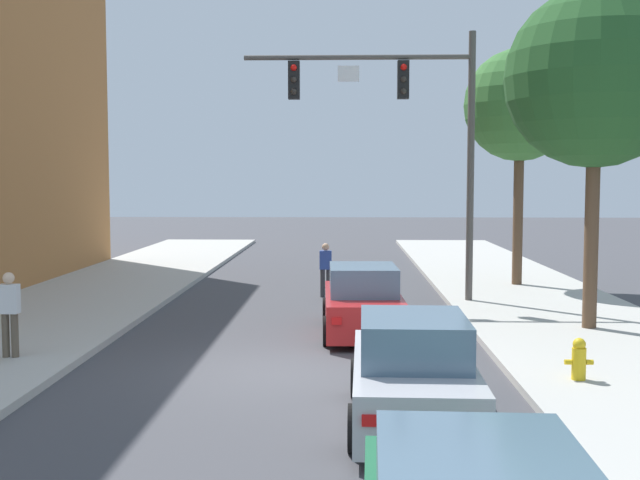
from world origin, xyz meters
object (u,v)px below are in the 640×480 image
fire_hydrant (579,359)px  pedestrian_sidewalk_left_walker (10,310)px  street_tree_second (520,106)px  car_lead_red (363,303)px  pedestrian_crossing_road (326,267)px  traffic_signal_mast (406,116)px  car_following_silver (413,375)px  street_tree_nearest (596,78)px

fire_hydrant → pedestrian_sidewalk_left_walker: bearing=172.5°
pedestrian_sidewalk_left_walker → fire_hydrant: size_ratio=2.28×
pedestrian_sidewalk_left_walker → street_tree_second: (12.04, 10.92, 4.85)m
car_lead_red → pedestrian_sidewalk_left_walker: size_ratio=2.61×
pedestrian_sidewalk_left_walker → pedestrian_crossing_road: 10.64m
pedestrian_crossing_road → fire_hydrant: 11.24m
traffic_signal_mast → car_following_silver: bearing=-93.8°
traffic_signal_mast → street_tree_nearest: 5.69m
car_following_silver → traffic_signal_mast: bearing=86.2°
car_following_silver → pedestrian_crossing_road: 12.39m
fire_hydrant → street_tree_second: size_ratio=0.09×
car_lead_red → fire_hydrant: (3.57, -4.58, -0.22)m
traffic_signal_mast → street_tree_nearest: size_ratio=0.97×
street_tree_nearest → car_following_silver: bearing=-124.4°
fire_hydrant → street_tree_second: 13.53m
car_lead_red → pedestrian_crossing_road: 5.77m
traffic_signal_mast → street_tree_nearest: street_tree_nearest is taller
car_following_silver → street_tree_nearest: street_tree_nearest is taller
fire_hydrant → street_tree_nearest: (1.65, 4.76, 5.32)m
car_lead_red → pedestrian_crossing_road: pedestrian_crossing_road is taller
traffic_signal_mast → car_lead_red: traffic_signal_mast is taller
pedestrian_crossing_road → street_tree_second: 8.22m
car_following_silver → fire_hydrant: size_ratio=5.94×
pedestrian_crossing_road → street_tree_nearest: street_tree_nearest is taller
street_tree_second → pedestrian_sidewalk_left_walker: bearing=-137.8°
car_following_silver → pedestrian_sidewalk_left_walker: 8.15m
car_lead_red → fire_hydrant: 5.82m
street_tree_nearest → street_tree_second: (-0.01, 7.53, 0.09)m
traffic_signal_mast → pedestrian_sidewalk_left_walker: (-8.13, -7.48, -4.27)m
traffic_signal_mast → car_following_silver: (-0.73, -10.87, -4.61)m
car_following_silver → street_tree_second: bearing=72.0°
car_lead_red → traffic_signal_mast: bearing=73.1°
fire_hydrant → street_tree_second: street_tree_second is taller
car_following_silver → street_tree_second: size_ratio=0.56×
street_tree_nearest → pedestrian_crossing_road: bearing=138.5°
car_following_silver → street_tree_second: street_tree_second is taller
traffic_signal_mast → fire_hydrant: traffic_signal_mast is taller
pedestrian_sidewalk_left_walker → fire_hydrant: 10.51m
pedestrian_sidewalk_left_walker → pedestrian_crossing_road: (5.84, 8.89, -0.15)m
traffic_signal_mast → car_following_silver: size_ratio=1.75×
car_lead_red → street_tree_nearest: size_ratio=0.55×
pedestrian_crossing_road → street_tree_nearest: (6.21, -5.50, 4.91)m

